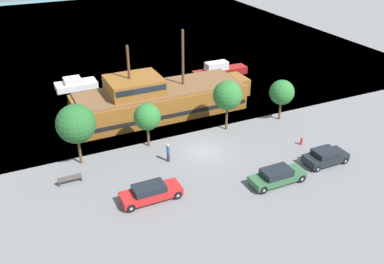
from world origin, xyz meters
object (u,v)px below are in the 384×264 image
parked_car_curb_mid (151,192)px  fire_hydrant (301,141)px  parked_car_curb_rear (277,176)px  pedestrian_walking_near (168,152)px  bench_promenade_east (70,179)px  moored_boat_outer (75,84)px  parked_car_curb_front (325,157)px  moored_boat_dockside (219,71)px  pirate_ship (158,99)px

parked_car_curb_mid → fire_hydrant: (16.51, 2.08, -0.30)m
parked_car_curb_rear → pedestrian_walking_near: bearing=134.4°
fire_hydrant → bench_promenade_east: bench_promenade_east is taller
moored_boat_outer → bench_promenade_east: (-4.88, -21.21, -0.11)m
fire_hydrant → pedestrian_walking_near: pedestrian_walking_near is taller
bench_promenade_east → parked_car_curb_front: bearing=-17.1°
moored_boat_outer → parked_car_curb_front: size_ratio=1.28×
moored_boat_dockside → parked_car_curb_mid: (-18.35, -22.46, -0.04)m
moored_boat_outer → fire_hydrant: moored_boat_outer is taller
parked_car_curb_front → bench_promenade_east: bearing=162.9°
pirate_ship → moored_boat_dockside: size_ratio=2.62×
fire_hydrant → bench_promenade_east: size_ratio=0.38×
parked_car_curb_front → parked_car_curb_mid: size_ratio=0.83×
moored_boat_outer → pirate_ship: bearing=-59.2°
parked_car_curb_front → parked_car_curb_mid: 16.36m
fire_hydrant → bench_promenade_east: bearing=172.2°
pedestrian_walking_near → parked_car_curb_front: bearing=-26.6°
fire_hydrant → bench_promenade_east: (-21.91, 2.99, 0.04)m
parked_car_curb_mid → moored_boat_dockside: bearing=50.8°
bench_promenade_east → parked_car_curb_mid: bearing=-43.2°
moored_boat_outer → parked_car_curb_front: bearing=-58.9°
moored_boat_outer → pedestrian_walking_near: pedestrian_walking_near is taller
parked_car_curb_mid → pedestrian_walking_near: (3.50, 4.80, 0.22)m
parked_car_curb_front → pedestrian_walking_near: size_ratio=2.24×
pirate_ship → moored_boat_outer: 13.59m
parked_car_curb_rear → bench_promenade_east: bearing=155.0°
parked_car_curb_mid → parked_car_curb_rear: 10.74m
pirate_ship → bench_promenade_east: 15.27m
pirate_ship → pedestrian_walking_near: pirate_ship is taller
moored_boat_dockside → parked_car_curb_rear: size_ratio=1.60×
moored_boat_dockside → moored_boat_outer: 19.26m
moored_boat_dockside → parked_car_curb_front: (-2.07, -24.07, -0.05)m
moored_boat_dockside → fire_hydrant: (-1.83, -20.38, -0.34)m
parked_car_curb_rear → pedestrian_walking_near: 9.99m
moored_boat_dockside → moored_boat_outer: moored_boat_dockside is taller
parked_car_curb_front → fire_hydrant: parked_car_curb_front is taller
fire_hydrant → moored_boat_outer: bearing=125.1°
pirate_ship → moored_boat_outer: bearing=120.8°
moored_boat_dockside → pedestrian_walking_near: (-14.85, -17.66, 0.17)m
parked_car_curb_rear → bench_promenade_east: (-15.88, 7.41, -0.25)m
parked_car_curb_rear → parked_car_curb_front: bearing=7.1°
bench_promenade_east → pedestrian_walking_near: (8.90, -0.27, 0.48)m
pirate_ship → moored_boat_dockside: 14.30m
parked_car_curb_mid → bench_promenade_east: parked_car_curb_mid is taller
pirate_ship → bench_promenade_east: (-11.81, -9.59, -1.35)m
parked_car_curb_rear → fire_hydrant: parked_car_curb_rear is taller
parked_car_curb_rear → pedestrian_walking_near: pedestrian_walking_near is taller
pirate_ship → bench_promenade_east: size_ratio=10.22×
parked_car_curb_front → parked_car_curb_mid: (-16.28, 1.61, 0.01)m
moored_boat_dockside → parked_car_curb_mid: moored_boat_dockside is taller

